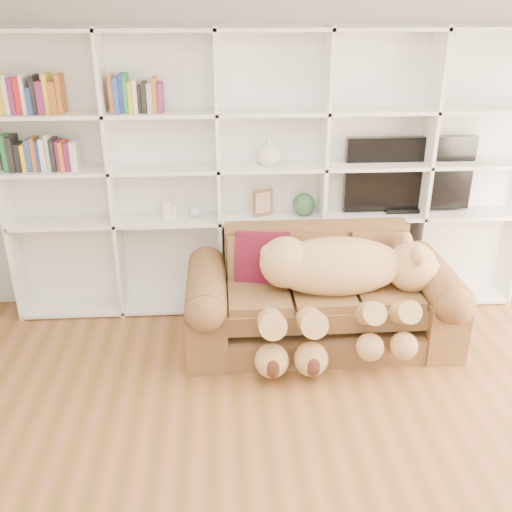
{
  "coord_description": "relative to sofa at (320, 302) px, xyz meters",
  "views": [
    {
      "loc": [
        -0.44,
        -2.32,
        2.56
      ],
      "look_at": [
        -0.17,
        1.63,
        0.79
      ],
      "focal_mm": 40.0,
      "sensor_mm": 36.0,
      "label": 1
    }
  ],
  "objects": [
    {
      "name": "shelf_vase",
      "position": [
        -0.37,
        0.62,
        1.08
      ],
      "size": [
        0.27,
        0.27,
        0.22
      ],
      "primitive_type": "imported",
      "rotation": [
        0.0,
        0.0,
        -0.35
      ],
      "color": "silver",
      "rests_on": "bookshelf"
    },
    {
      "name": "sofa",
      "position": [
        0.0,
        0.0,
        0.0
      ],
      "size": [
        2.13,
        0.92,
        0.9
      ],
      "color": "brown",
      "rests_on": "floor"
    },
    {
      "name": "tv",
      "position": [
        0.85,
        0.67,
        0.85
      ],
      "size": [
        1.11,
        0.18,
        0.66
      ],
      "color": "black",
      "rests_on": "bookshelf"
    },
    {
      "name": "throw_pillow",
      "position": [
        -0.46,
        0.15,
        0.33
      ],
      "size": [
        0.47,
        0.32,
        0.45
      ],
      "primitive_type": "cube",
      "rotation": [
        -0.24,
        0.0,
        -0.2
      ],
      "color": "#530E1E",
      "rests_on": "sofa"
    },
    {
      "name": "wall_back",
      "position": [
        -0.35,
        0.81,
        1.01
      ],
      "size": [
        5.0,
        0.02,
        2.7
      ],
      "primitive_type": "cube",
      "color": "white",
      "rests_on": "floor"
    },
    {
      "name": "figurine_tall",
      "position": [
        -1.24,
        0.62,
        0.61
      ],
      "size": [
        0.1,
        0.1,
        0.16
      ],
      "primitive_type": "cylinder",
      "rotation": [
        0.0,
        0.0,
        -0.22
      ],
      "color": "white",
      "rests_on": "bookshelf"
    },
    {
      "name": "teddy_bear",
      "position": [
        0.11,
        -0.18,
        0.28
      ],
      "size": [
        1.52,
        0.85,
        0.88
      ],
      "rotation": [
        0.0,
        0.0,
        -0.17
      ],
      "color": "tan",
      "rests_on": "sofa"
    },
    {
      "name": "figurine_short",
      "position": [
        -1.19,
        0.62,
        0.58
      ],
      "size": [
        0.07,
        0.07,
        0.11
      ],
      "primitive_type": "cylinder",
      "rotation": [
        0.0,
        0.0,
        0.16
      ],
      "color": "white",
      "rests_on": "bookshelf"
    },
    {
      "name": "snow_globe",
      "position": [
        -1.0,
        0.62,
        0.58
      ],
      "size": [
        0.1,
        0.1,
        0.1
      ],
      "primitive_type": "sphere",
      "color": "silver",
      "rests_on": "bookshelf"
    },
    {
      "name": "floor",
      "position": [
        -0.35,
        -1.69,
        -0.34
      ],
      "size": [
        5.0,
        5.0,
        0.0
      ],
      "primitive_type": "plane",
      "color": "brown",
      "rests_on": "ground"
    },
    {
      "name": "picture_frame",
      "position": [
        -0.42,
        0.62,
        0.65
      ],
      "size": [
        0.18,
        0.1,
        0.23
      ],
      "primitive_type": "cube",
      "rotation": [
        0.0,
        0.0,
        0.43
      ],
      "color": "brown",
      "rests_on": "bookshelf"
    },
    {
      "name": "bookshelf",
      "position": [
        -0.59,
        0.67,
        0.97
      ],
      "size": [
        4.43,
        0.35,
        2.4
      ],
      "color": "white",
      "rests_on": "floor"
    },
    {
      "name": "green_vase",
      "position": [
        -0.06,
        0.62,
        0.62
      ],
      "size": [
        0.2,
        0.2,
        0.2
      ],
      "primitive_type": "sphere",
      "color": "#2B5434",
      "rests_on": "bookshelf"
    }
  ]
}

